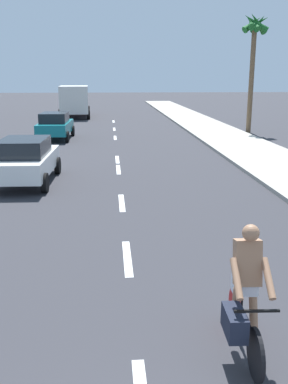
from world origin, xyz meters
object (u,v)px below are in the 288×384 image
(parked_car_teal, at_px, (55,125))
(palm_tree_far, at_px, (254,37))
(parked_car_white, at_px, (26,159))
(delivery_truck, at_px, (75,101))
(cyclist, at_px, (244,298))

(parked_car_teal, relative_size, palm_tree_far, 0.54)
(parked_car_white, relative_size, palm_tree_far, 0.55)
(delivery_truck, bearing_deg, parked_car_white, -92.20)
(cyclist, relative_size, delivery_truck, 0.29)
(cyclist, xyz_separation_m, palm_tree_far, (7.48, 23.11, 5.19))
(parked_car_white, xyz_separation_m, palm_tree_far, (12.11, 13.09, 5.18))
(cyclist, distance_m, delivery_truck, 35.20)
(parked_car_white, bearing_deg, parked_car_teal, 93.36)
(cyclist, height_order, palm_tree_far, palm_tree_far)
(cyclist, bearing_deg, palm_tree_far, -105.20)
(palm_tree_far, bearing_deg, parked_car_white, -132.77)
(parked_car_teal, xyz_separation_m, palm_tree_far, (12.40, 2.17, 5.18))
(parked_car_teal, bearing_deg, parked_car_white, -86.56)
(parked_car_white, xyz_separation_m, delivery_truck, (-0.19, 24.84, 0.67))
(parked_car_teal, distance_m, palm_tree_far, 13.61)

